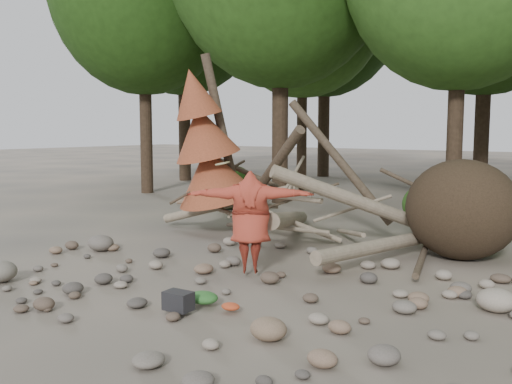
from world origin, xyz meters
The scene contains 13 objects.
ground centered at (0.00, 0.00, 0.00)m, with size 120.00×120.00×0.00m, color #514C44.
deadfall_pile centered at (2.02, 4.24, 0.95)m, with size 8.55×5.24×3.30m.
dead_conifer centered at (-3.12, 3.37, 2.11)m, with size 2.06×2.16×4.35m.
bush_left centered at (-5.50, 7.20, 0.72)m, with size 1.80×1.80×1.44m, color #214612.
bush_mid centered at (0.80, 7.80, 0.56)m, with size 1.40×1.40×1.12m, color #2C5919.
frisbee_thrower centered at (-0.01, 0.82, 0.97)m, with size 2.18×1.63×1.90m.
backpack centered at (0.36, -1.40, 0.13)m, with size 0.39×0.26×0.26m, color black.
cloth_green centered at (0.42, -0.95, 0.09)m, with size 0.46×0.39×0.17m, color #2A6227.
cloth_orange centered at (0.93, -0.96, 0.05)m, with size 0.27×0.22×0.10m, color #B03E1E.
boulder_front_left centered at (-3.25, -1.89, 0.18)m, with size 0.61×0.55×0.37m, color slate.
boulder_front_right centered at (1.93, -1.49, 0.14)m, with size 0.47×0.42×0.28m, color #7A624C.
boulder_mid_right centered at (3.95, 1.26, 0.17)m, with size 0.56×0.50×0.33m, color gray.
boulder_mid_left centered at (-3.81, 0.70, 0.17)m, with size 0.57×0.51×0.34m, color #635C54.
Camera 1 is at (5.67, -7.06, 2.57)m, focal length 40.00 mm.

